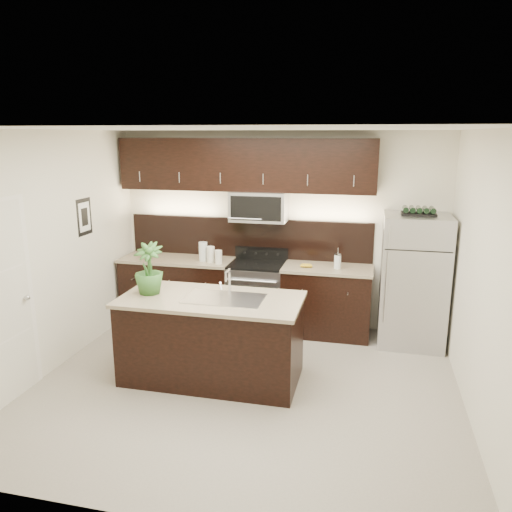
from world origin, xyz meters
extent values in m
plane|color=gray|center=(0.00, 0.00, 0.00)|extent=(4.50, 4.50, 0.00)
cube|color=silver|center=(0.00, 2.00, 1.35)|extent=(4.50, 0.02, 2.70)
cube|color=silver|center=(0.00, -2.00, 1.35)|extent=(4.50, 0.02, 2.70)
cube|color=silver|center=(-2.25, 0.00, 1.35)|extent=(0.02, 4.00, 2.70)
cube|color=silver|center=(2.25, 0.00, 1.35)|extent=(0.02, 4.00, 2.70)
cube|color=white|center=(0.00, 0.00, 2.70)|extent=(4.50, 4.00, 0.02)
cube|color=silver|center=(-2.23, -0.80, 1.01)|extent=(0.04, 0.80, 2.02)
sphere|color=silver|center=(-2.20, -0.48, 1.00)|extent=(0.06, 0.06, 0.06)
cube|color=black|center=(-2.24, 0.75, 1.65)|extent=(0.01, 0.32, 0.46)
cube|color=white|center=(-2.23, 0.75, 1.65)|extent=(0.00, 0.24, 0.36)
cube|color=black|center=(-1.42, 1.69, 0.45)|extent=(1.57, 0.62, 0.90)
cube|color=black|center=(0.71, 1.69, 0.45)|extent=(1.16, 0.62, 0.90)
cube|color=#B2B2B7|center=(-0.25, 1.69, 0.45)|extent=(0.76, 0.62, 0.90)
cube|color=black|center=(-0.25, 1.69, 0.92)|extent=(0.76, 0.60, 0.03)
cube|color=beige|center=(-1.42, 1.69, 0.92)|extent=(1.59, 0.65, 0.04)
cube|color=beige|center=(0.71, 1.69, 0.92)|extent=(1.18, 0.65, 0.04)
cube|color=black|center=(-0.46, 1.99, 1.22)|extent=(3.49, 0.02, 0.56)
cube|color=#B2B2B7|center=(-0.25, 1.80, 1.70)|extent=(0.76, 0.40, 0.40)
cube|color=black|center=(-0.46, 1.83, 2.25)|extent=(3.49, 0.33, 0.70)
cube|color=black|center=(-0.40, 0.12, 0.45)|extent=(1.90, 0.90, 0.90)
cube|color=beige|center=(-0.40, 0.12, 0.92)|extent=(1.96, 0.96, 0.04)
cube|color=silver|center=(-0.25, 0.12, 0.95)|extent=(0.84, 0.50, 0.01)
cylinder|color=silver|center=(-0.25, 0.33, 1.06)|extent=(0.03, 0.03, 0.24)
cylinder|color=silver|center=(-0.25, 0.26, 1.21)|extent=(0.02, 0.14, 0.02)
cylinder|color=silver|center=(-0.25, 0.19, 1.16)|extent=(0.02, 0.02, 0.10)
cube|color=#B2B2B7|center=(1.80, 1.63, 0.84)|extent=(0.81, 0.73, 1.68)
cube|color=black|center=(1.80, 1.63, 1.70)|extent=(0.42, 0.26, 0.03)
cylinder|color=black|center=(1.64, 1.63, 1.75)|extent=(0.07, 0.24, 0.07)
cylinder|color=black|center=(1.72, 1.63, 1.75)|extent=(0.07, 0.24, 0.07)
cylinder|color=black|center=(1.80, 1.63, 1.75)|extent=(0.07, 0.24, 0.07)
cylinder|color=black|center=(1.88, 1.63, 1.75)|extent=(0.07, 0.24, 0.07)
cylinder|color=black|center=(1.96, 1.63, 1.75)|extent=(0.07, 0.24, 0.07)
imported|color=#306126|center=(-1.10, 0.12, 1.22)|extent=(0.33, 0.33, 0.57)
cylinder|color=silver|center=(-1.01, 1.64, 1.07)|extent=(0.12, 0.12, 0.26)
cylinder|color=silver|center=(-0.88, 1.58, 1.05)|extent=(0.11, 0.11, 0.22)
cylinder|color=silver|center=(-0.75, 1.52, 1.03)|extent=(0.10, 0.10, 0.19)
cylinder|color=silver|center=(0.84, 1.64, 1.03)|extent=(0.09, 0.09, 0.18)
cylinder|color=silver|center=(0.84, 1.64, 1.13)|extent=(0.09, 0.09, 0.02)
cylinder|color=silver|center=(0.84, 1.64, 1.18)|extent=(0.01, 0.01, 0.07)
ellipsoid|color=gold|center=(0.39, 1.61, 0.97)|extent=(0.17, 0.14, 0.05)
camera|label=1|loc=(1.23, -4.73, 2.65)|focal=35.00mm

